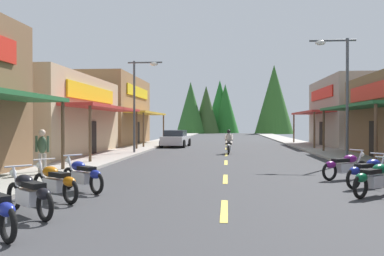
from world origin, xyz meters
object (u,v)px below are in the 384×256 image
Objects in this scene: motorcycle_parked_left_3 at (82,175)px; parked_car_curbside at (176,139)px; streetlamp_left at (140,93)px; rider_cruising_lead at (229,144)px; motorcycle_parked_right_6 at (345,166)px; streetlamp_right at (340,82)px; motorcycle_parked_left_2 at (55,182)px; motorcycle_parked_right_4 at (375,178)px; motorcycle_parked_left_1 at (29,193)px; motorcycle_parked_right_5 at (369,172)px; pedestrian_by_shop at (42,149)px.

motorcycle_parked_left_3 is 0.39× the size of parked_car_curbside.
streetlamp_left is 6.56m from rider_cruising_lead.
motorcycle_parked_right_6 is (9.66, -11.19, -3.41)m from streetlamp_left.
streetlamp_right reaches higher than motorcycle_parked_left_2.
motorcycle_parked_right_4 is at bearing -163.87° from rider_cruising_lead.
streetlamp_right reaches higher than streetlamp_left.
motorcycle_parked_right_4 is at bearing -119.30° from motorcycle_parked_left_1.
motorcycle_parked_right_4 is 15.73m from rider_cruising_lead.
parked_car_curbside is at bearing 75.01° from motorcycle_parked_right_5.
motorcycle_parked_left_3 is at bearing 171.16° from motorcycle_parked_right_6.
motorcycle_parked_right_6 is (-1.33, -5.81, -3.49)m from streetlamp_right.
rider_cruising_lead reaches higher than motorcycle_parked_left_1.
motorcycle_parked_right_6 is 12.58m from rider_cruising_lead.
streetlamp_left is at bearing 5.07° from pedestrian_by_shop.
motorcycle_parked_right_5 is (0.33, 1.53, 0.00)m from motorcycle_parked_right_4.
streetlamp_left reaches higher than parked_car_curbside.
streetlamp_left is 9.14m from parked_car_curbside.
rider_cruising_lead is 0.49× the size of parked_car_curbside.
pedestrian_by_shop reaches higher than motorcycle_parked_left_2.
parked_car_curbside is (-0.15, 26.09, 0.20)m from motorcycle_parked_left_1.
streetlamp_right is at bearing -141.54° from parked_car_curbside.
parked_car_curbside is at bearing -50.33° from motorcycle_parked_left_3.
motorcycle_parked_right_5 is 9.12m from motorcycle_parked_left_2.
streetlamp_right reaches higher than motorcycle_parked_left_1.
parked_car_curbside is at bearing 82.81° from motorcycle_parked_right_6.
motorcycle_parked_left_1 is at bearing 133.29° from motorcycle_parked_left_2.
streetlamp_right is at bearing -95.37° from motorcycle_parked_left_2.
motorcycle_parked_right_6 is (0.13, 3.32, 0.00)m from motorcycle_parked_right_4.
motorcycle_parked_left_2 is at bearing 166.92° from rider_cruising_lead.
streetlamp_right is 8.77m from rider_cruising_lead.
streetlamp_right is at bearing 44.66° from motorcycle_parked_right_5.
pedestrian_by_shop is 0.40× the size of parked_car_curbside.
motorcycle_parked_right_6 is (-0.20, 1.79, 0.00)m from motorcycle_parked_right_5.
motorcycle_parked_left_1 is (-8.47, -4.64, 0.00)m from motorcycle_parked_right_5.
parked_car_curbside reaches higher than motorcycle_parked_left_2.
pedestrian_by_shop reaches higher than rider_cruising_lead.
pedestrian_by_shop is 20.15m from parked_car_curbside.
motorcycle_parked_left_2 and motorcycle_parked_left_3 have the same top height.
streetlamp_right is (10.99, -5.38, 0.08)m from streetlamp_left.
motorcycle_parked_left_3 is at bearing 137.98° from motorcycle_parked_right_4.
motorcycle_parked_left_2 is at bearing -176.73° from parked_car_curbside.
streetlamp_left is 17.69m from motorcycle_parked_right_4.
motorcycle_parked_right_6 is at bearing -102.34° from motorcycle_parked_left_1.
motorcycle_parked_right_4 is at bearing -94.95° from pedestrian_by_shop.
streetlamp_left is 0.98× the size of streetlamp_right.
streetlamp_left reaches higher than motorcycle_parked_right_6.
parked_car_curbside is at bearing 81.65° from streetlamp_left.
motorcycle_parked_right_6 is 0.43× the size of parked_car_curbside.
motorcycle_parked_left_3 is (0.19, 1.46, 0.00)m from motorcycle_parked_left_2.
motorcycle_parked_left_2 is at bearing -85.61° from streetlamp_left.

